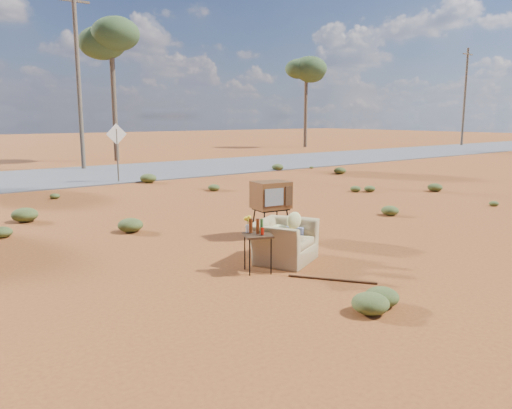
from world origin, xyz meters
TOP-DOWN VIEW (x-y plane):
  - ground at (0.00, 0.00)m, footprint 140.00×140.00m
  - highway at (0.00, 15.00)m, footprint 140.00×7.00m
  - armchair at (-0.16, 0.39)m, footprint 1.38×1.26m
  - tv_unit at (0.72, 1.87)m, footprint 0.78×0.66m
  - side_table at (-0.96, 0.16)m, footprint 0.56×0.56m
  - rusty_bar at (-0.31, -0.90)m, footprint 0.83×1.10m
  - road_sign at (1.50, 12.00)m, footprint 0.78×0.06m
  - eucalyptus_center at (5.00, 21.00)m, footprint 3.20×3.20m
  - eucalyptus_right at (22.00, 24.00)m, footprint 3.20×3.20m
  - utility_pole_center at (2.00, 17.50)m, footprint 1.40×0.20m
  - utility_pole_east at (34.00, 17.50)m, footprint 1.40×0.20m
  - scrub_patch at (-0.82, 4.41)m, footprint 17.49×8.07m

SIDE VIEW (x-z plane):
  - ground at x=0.00m, z-range 0.00..0.00m
  - rusty_bar at x=-0.31m, z-range 0.00..0.04m
  - highway at x=0.00m, z-range 0.00..0.04m
  - scrub_patch at x=-0.82m, z-range -0.03..0.30m
  - armchair at x=-0.16m, z-range -0.03..0.90m
  - side_table at x=-0.96m, z-range 0.20..1.08m
  - tv_unit at x=0.72m, z-range 0.28..1.42m
  - road_sign at x=1.50m, z-range 0.41..2.60m
  - utility_pole_center at x=2.00m, z-range 0.15..8.15m
  - utility_pole_east at x=34.00m, z-range 0.15..8.15m
  - eucalyptus_right at x=22.00m, z-range 2.39..9.49m
  - eucalyptus_center at x=5.00m, z-range 2.63..10.23m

